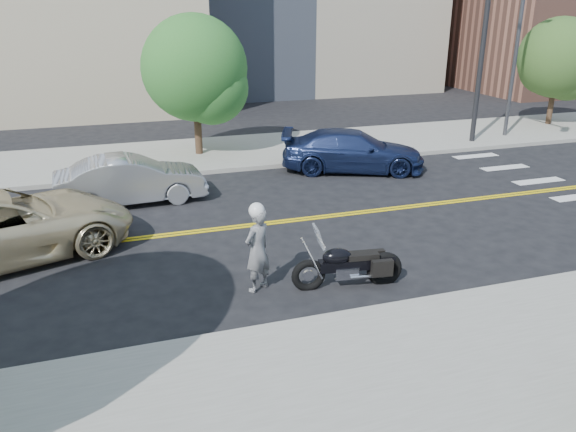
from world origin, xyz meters
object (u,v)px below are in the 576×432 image
(motorcyclist, at_px, (257,247))
(motorcycle, at_px, (349,256))
(parked_car_blue, at_px, (353,151))
(suv, at_px, (1,226))
(parked_car_silver, at_px, (131,180))

(motorcyclist, relative_size, motorcycle, 0.83)
(motorcyclist, relative_size, parked_car_blue, 0.38)
(suv, bearing_deg, parked_car_blue, -86.51)
(motorcycle, distance_m, parked_car_blue, 8.61)
(parked_car_blue, bearing_deg, motorcycle, 176.45)
(motorcycle, xyz_separation_m, parked_car_blue, (3.59, 7.82, 0.03))
(motorcyclist, distance_m, suv, 5.95)
(motorcycle, bearing_deg, parked_car_silver, 127.44)
(motorcycle, xyz_separation_m, suv, (-6.82, 3.57, 0.11))
(motorcyclist, xyz_separation_m, motorcycle, (1.78, -0.42, -0.25))
(suv, height_order, parked_car_blue, suv)
(motorcycle, bearing_deg, suv, 159.76)
(suv, distance_m, parked_car_blue, 11.25)
(motorcyclist, relative_size, parked_car_silver, 0.44)
(motorcyclist, xyz_separation_m, parked_car_blue, (5.38, 7.41, -0.22))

